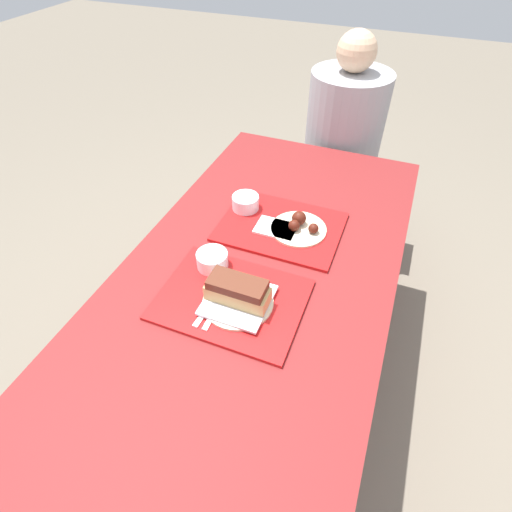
% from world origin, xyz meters
% --- Properties ---
extents(ground_plane, '(12.00, 12.00, 0.00)m').
position_xyz_m(ground_plane, '(0.00, 0.00, 0.00)').
color(ground_plane, '#706656').
extents(picnic_table, '(0.86, 1.75, 0.72)m').
position_xyz_m(picnic_table, '(0.00, 0.00, 0.64)').
color(picnic_table, maroon).
rests_on(picnic_table, ground_plane).
extents(picnic_bench_far, '(0.82, 0.28, 0.47)m').
position_xyz_m(picnic_bench_far, '(0.00, 1.09, 0.39)').
color(picnic_bench_far, maroon).
rests_on(picnic_bench_far, ground_plane).
extents(tray_near, '(0.43, 0.33, 0.01)m').
position_xyz_m(tray_near, '(-0.03, -0.15, 0.73)').
color(tray_near, red).
rests_on(tray_near, picnic_table).
extents(tray_far, '(0.43, 0.33, 0.01)m').
position_xyz_m(tray_far, '(-0.00, 0.23, 0.73)').
color(tray_far, red).
rests_on(tray_far, picnic_table).
extents(bowl_coleslaw_near, '(0.10, 0.10, 0.05)m').
position_xyz_m(bowl_coleslaw_near, '(-0.14, -0.04, 0.76)').
color(bowl_coleslaw_near, silver).
rests_on(bowl_coleslaw_near, tray_near).
extents(brisket_sandwich_plate, '(0.21, 0.21, 0.09)m').
position_xyz_m(brisket_sandwich_plate, '(-0.00, -0.16, 0.77)').
color(brisket_sandwich_plate, beige).
rests_on(brisket_sandwich_plate, tray_near).
extents(plastic_fork_near, '(0.03, 0.17, 0.00)m').
position_xyz_m(plastic_fork_near, '(-0.07, -0.20, 0.74)').
color(plastic_fork_near, white).
rests_on(plastic_fork_near, tray_near).
extents(plastic_knife_near, '(0.02, 0.17, 0.00)m').
position_xyz_m(plastic_knife_near, '(-0.05, -0.20, 0.74)').
color(plastic_knife_near, white).
rests_on(plastic_knife_near, tray_near).
extents(bowl_coleslaw_far, '(0.10, 0.10, 0.05)m').
position_xyz_m(bowl_coleslaw_far, '(-0.16, 0.28, 0.76)').
color(bowl_coleslaw_far, silver).
rests_on(bowl_coleslaw_far, tray_far).
extents(wings_plate_far, '(0.20, 0.20, 0.06)m').
position_xyz_m(wings_plate_far, '(0.07, 0.23, 0.75)').
color(wings_plate_far, beige).
rests_on(wings_plate_far, tray_far).
extents(napkin_far, '(0.14, 0.10, 0.01)m').
position_xyz_m(napkin_far, '(-0.01, 0.20, 0.74)').
color(napkin_far, white).
rests_on(napkin_far, tray_far).
extents(person_seated_across, '(0.39, 0.39, 0.71)m').
position_xyz_m(person_seated_across, '(0.04, 1.09, 0.76)').
color(person_seated_across, '#9E9EA3').
rests_on(person_seated_across, picnic_bench_far).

